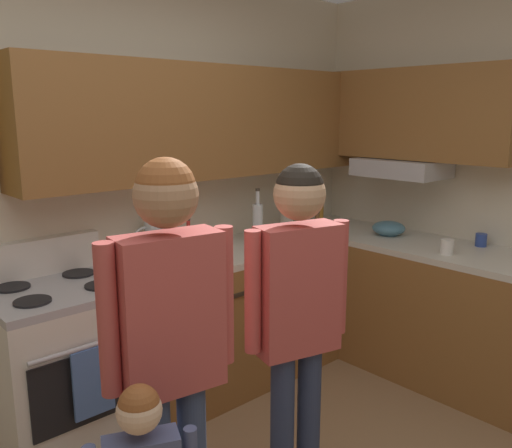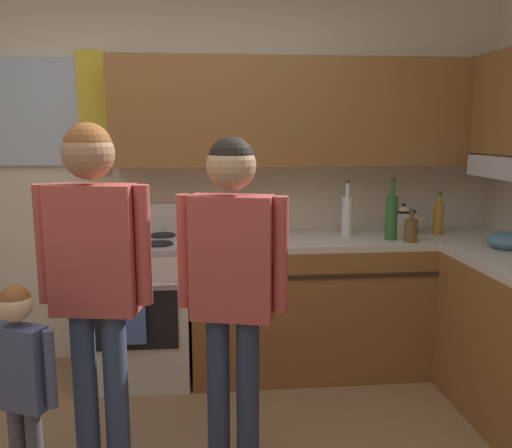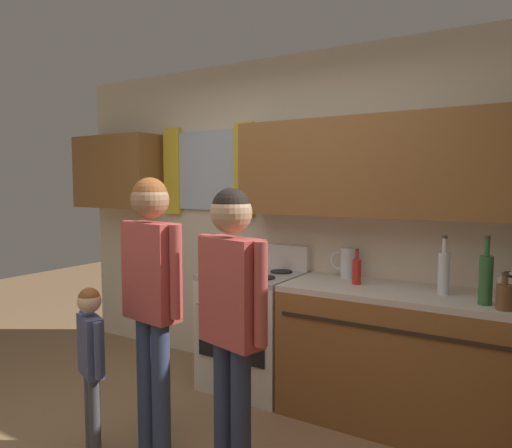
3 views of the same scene
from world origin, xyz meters
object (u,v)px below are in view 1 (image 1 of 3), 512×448
at_px(mixing_bowl, 389,229).
at_px(stovetop_kettle, 294,220).
at_px(bottle_squat_brown, 317,229).
at_px(bottle_wine_green, 299,219).
at_px(mug_cobalt_blue, 481,240).
at_px(bottle_oil_amber, 319,215).
at_px(adult_holding_child, 171,330).
at_px(bottle_sauce_red, 189,242).
at_px(mug_ceramic_white, 447,247).
at_px(water_pitcher, 153,238).
at_px(adult_in_plaid, 298,303).
at_px(stove_oven, 64,366).
at_px(bottle_tall_clear, 258,222).

bearing_deg(mixing_bowl, stovetop_kettle, 130.71).
height_order(bottle_squat_brown, mixing_bowl, bottle_squat_brown).
height_order(bottle_wine_green, mug_cobalt_blue, bottle_wine_green).
bearing_deg(bottle_oil_amber, stovetop_kettle, 168.64).
bearing_deg(bottle_wine_green, adult_holding_child, -150.21).
bearing_deg(bottle_sauce_red, stovetop_kettle, 2.41).
bearing_deg(adult_holding_child, bottle_squat_brown, 26.37).
bearing_deg(stovetop_kettle, mug_ceramic_white, -76.04).
relative_size(bottle_wine_green, mixing_bowl, 1.70).
bearing_deg(water_pitcher, mug_cobalt_blue, -36.10).
height_order(bottle_oil_amber, adult_in_plaid, adult_in_plaid).
height_order(mug_ceramic_white, adult_holding_child, adult_holding_child).
xyz_separation_m(stovetop_kettle, water_pitcher, (-1.10, 0.14, 0.02)).
distance_m(bottle_sauce_red, water_pitcher, 0.23).
xyz_separation_m(mug_ceramic_white, adult_holding_child, (-2.08, -0.08, 0.07)).
relative_size(bottle_squat_brown, adult_holding_child, 0.13).
xyz_separation_m(bottle_sauce_red, mug_cobalt_blue, (1.58, -1.07, -0.05)).
xyz_separation_m(stove_oven, bottle_sauce_red, (0.82, 0.01, 0.53)).
xyz_separation_m(stove_oven, mug_cobalt_blue, (2.40, -1.05, 0.48)).
distance_m(bottle_tall_clear, bottle_wine_green, 0.29).
xyz_separation_m(bottle_sauce_red, stovetop_kettle, (0.96, 0.04, 0.00)).
xyz_separation_m(bottle_oil_amber, mug_ceramic_white, (0.04, -1.01, -0.06)).
xyz_separation_m(bottle_sauce_red, bottle_tall_clear, (0.56, -0.00, 0.05)).
bearing_deg(mug_ceramic_white, adult_holding_child, -177.84).
relative_size(mixing_bowl, adult_in_plaid, 0.15).
height_order(mug_cobalt_blue, mug_ceramic_white, mug_ceramic_white).
distance_m(bottle_wine_green, adult_in_plaid, 1.46).
bearing_deg(bottle_wine_green, stovetop_kettle, 50.98).
height_order(bottle_sauce_red, mixing_bowl, bottle_sauce_red).
distance_m(mug_cobalt_blue, adult_in_plaid, 1.84).
xyz_separation_m(bottle_oil_amber, mug_cobalt_blue, (0.39, -1.06, -0.07)).
relative_size(bottle_sauce_red, bottle_squat_brown, 1.20).
relative_size(mug_ceramic_white, adult_in_plaid, 0.08).
distance_m(mug_ceramic_white, water_pitcher, 1.82).
xyz_separation_m(mug_ceramic_white, mixing_bowl, (0.18, 0.55, -0.00)).
distance_m(mixing_bowl, adult_holding_child, 2.34).
height_order(stovetop_kettle, adult_holding_child, adult_holding_child).
bearing_deg(stovetop_kettle, bottle_squat_brown, -100.59).
xyz_separation_m(bottle_squat_brown, adult_holding_child, (-1.76, -0.87, 0.05)).
bearing_deg(mug_cobalt_blue, water_pitcher, 143.90).
height_order(bottle_squat_brown, mug_ceramic_white, bottle_squat_brown).
height_order(bottle_tall_clear, water_pitcher, bottle_tall_clear).
bearing_deg(stove_oven, mixing_bowl, -11.61).
xyz_separation_m(bottle_oil_amber, water_pitcher, (-1.32, 0.19, 0.00)).
distance_m(bottle_sauce_red, bottle_squat_brown, 0.94).
xyz_separation_m(bottle_tall_clear, mug_cobalt_blue, (1.02, -1.07, -0.10)).
height_order(stove_oven, water_pitcher, water_pitcher).
bearing_deg(mug_ceramic_white, stove_oven, 153.89).
bearing_deg(bottle_tall_clear, bottle_oil_amber, -0.17).
bearing_deg(adult_in_plaid, bottle_tall_clear, 54.43).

